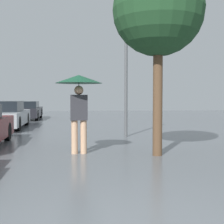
% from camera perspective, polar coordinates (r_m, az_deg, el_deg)
% --- Properties ---
extents(pedestrian, '(1.17, 1.17, 1.97)m').
position_cam_1_polar(pedestrian, '(7.82, -6.08, 3.99)').
color(pedestrian, tan).
rests_on(pedestrian, ground_plane).
extents(parked_car_third, '(1.80, 4.44, 1.25)m').
position_cam_1_polar(parked_car_third, '(15.10, -19.12, -0.60)').
color(parked_car_third, '#9EA3A8').
rests_on(parked_car_third, ground_plane).
extents(parked_car_farthest, '(1.64, 4.41, 1.16)m').
position_cam_1_polar(parked_car_farthest, '(20.99, -15.24, 0.26)').
color(parked_car_farthest, black).
rests_on(parked_car_farthest, ground_plane).
extents(tree, '(2.20, 2.20, 4.60)m').
position_cam_1_polar(tree, '(7.89, 8.46, 17.78)').
color(tree, brown).
rests_on(tree, ground_plane).
extents(street_lamp, '(0.34, 0.34, 4.32)m').
position_cam_1_polar(street_lamp, '(11.32, 2.58, 10.53)').
color(street_lamp, '#515456').
rests_on(street_lamp, ground_plane).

